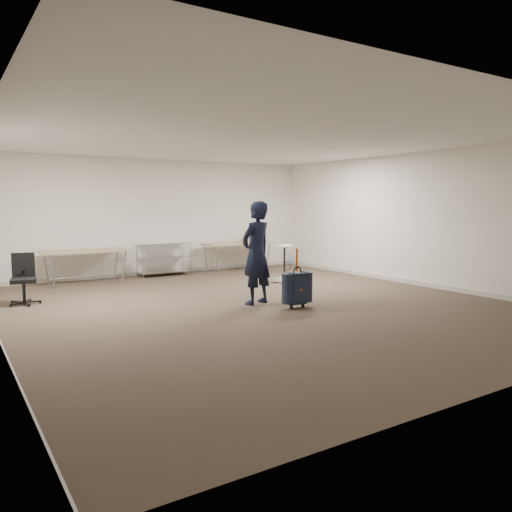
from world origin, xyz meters
TOP-DOWN VIEW (x-y plane):
  - ground at (0.00, 0.00)m, footprint 9.00×9.00m
  - room_shell at (0.00, 1.38)m, footprint 8.00×9.00m
  - folding_table_left at (-1.90, 3.95)m, footprint 1.80×0.75m
  - folding_table_right at (1.90, 3.95)m, footprint 1.80×0.75m
  - wire_shelf at (0.00, 4.20)m, footprint 1.22×0.47m
  - person at (0.05, 0.12)m, footprint 0.74×0.60m
  - suitcase at (0.43, -0.55)m, footprint 0.38×0.23m
  - office_chair at (-3.35, 2.24)m, footprint 0.53×0.53m
  - equipment_cart at (1.89, 1.79)m, footprint 0.56×0.56m
  - cardboard_box at (2.38, 3.94)m, footprint 0.45×0.38m

SIDE VIEW (x-z plane):
  - ground at x=0.00m, z-range 0.00..0.00m
  - room_shell at x=0.00m, z-range -4.45..4.55m
  - equipment_cart at x=1.89m, z-range -0.19..0.62m
  - office_chair at x=-3.35m, z-range -0.17..0.71m
  - suitcase at x=0.43m, z-range -0.16..0.84m
  - wire_shelf at x=0.00m, z-range 0.04..0.84m
  - folding_table_left at x=-1.90m, z-range 0.31..1.04m
  - folding_table_right at x=1.90m, z-range 0.31..1.04m
  - cardboard_box at x=2.38m, z-range 0.73..1.02m
  - person at x=0.05m, z-range 0.00..1.77m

